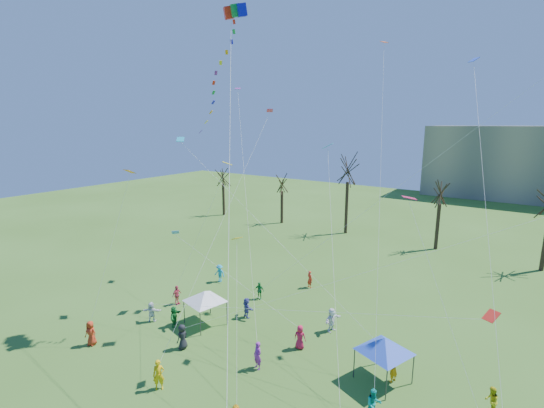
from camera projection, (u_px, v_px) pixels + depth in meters
The scene contains 6 objects.
bare_tree_row at pixel (454, 195), 45.26m from camera, with size 69.74×7.61×11.57m.
big_box_kite at pixel (221, 80), 27.04m from camera, with size 6.47×7.80×26.91m.
canopy_tent_white at pixel (205, 296), 29.24m from camera, with size 3.58×3.58×2.76m.
canopy_tent_blue at pixel (385, 345), 22.65m from camera, with size 3.51×3.51×2.82m.
festival_crowd at pixel (261, 340), 25.89m from camera, with size 26.31×18.43×1.86m.
small_kites_aloft at pixel (303, 171), 26.18m from camera, with size 29.34×18.85×32.47m.
Camera 1 is at (11.76, -12.01, 15.36)m, focal length 25.00 mm.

